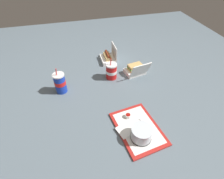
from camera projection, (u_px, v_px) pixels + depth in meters
ground_plane at (110, 92)px, 1.41m from camera, size 3.20×3.20×0.00m
food_tray at (138, 128)px, 1.14m from camera, size 0.40×0.31×0.01m
cake_container at (141, 134)px, 1.05m from camera, size 0.13×0.13×0.08m
ketchup_cup at (128, 116)px, 1.19m from camera, size 0.04×0.04×0.02m
napkin_stack at (126, 130)px, 1.11m from camera, size 0.13×0.13×0.00m
plastic_fork at (146, 123)px, 1.16m from camera, size 0.10×0.07×0.00m
clamshell_hotdog_center at (108, 57)px, 1.72m from camera, size 0.18×0.13×0.17m
clamshell_sandwich_corner at (136, 70)px, 1.56m from camera, size 0.20×0.20×0.16m
soda_cup_left at (60, 83)px, 1.36m from camera, size 0.09×0.09×0.23m
soda_cup_right at (111, 71)px, 1.50m from camera, size 0.10×0.10×0.20m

